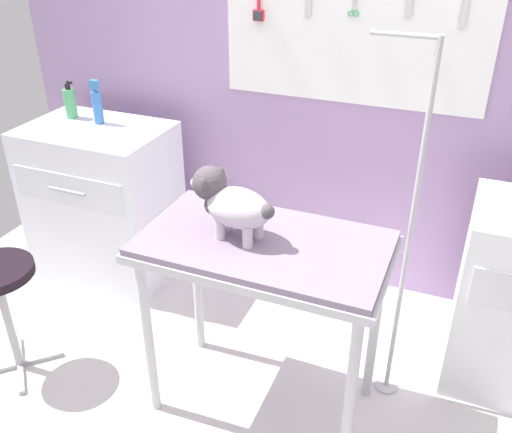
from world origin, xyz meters
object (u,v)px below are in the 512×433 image
object	(u,v)px
counter_left	(104,202)
grooming_table	(264,261)
pump_bottle_white	(70,103)
dog	(230,202)
grooming_arm	(405,252)

from	to	relation	value
counter_left	grooming_table	bearing A→B (deg)	-27.09
grooming_table	counter_left	xyz separation A→B (m)	(-1.29, 0.66, -0.31)
pump_bottle_white	grooming_table	bearing A→B (deg)	-26.61
dog	counter_left	size ratio (longest dim) A/B	0.40
grooming_table	counter_left	distance (m)	1.48
grooming_arm	counter_left	bearing A→B (deg)	168.79
grooming_table	counter_left	world-z (taller)	counter_left
dog	pump_bottle_white	distance (m)	1.57
grooming_arm	counter_left	distance (m)	1.86
counter_left	grooming_arm	bearing A→B (deg)	-11.21
dog	grooming_table	bearing A→B (deg)	6.21
grooming_table	dog	bearing A→B (deg)	-173.79
grooming_table	grooming_arm	xyz separation A→B (m)	(0.51, 0.30, -0.01)
counter_left	pump_bottle_white	size ratio (longest dim) A/B	4.34
dog	pump_bottle_white	xyz separation A→B (m)	(-1.37, 0.77, 0.00)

